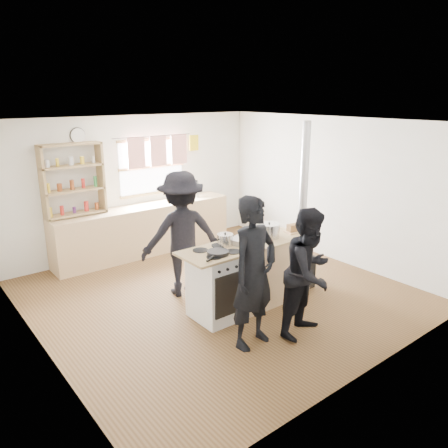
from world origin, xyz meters
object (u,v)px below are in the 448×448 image
at_px(roast_tray, 242,240).
at_px(person_near_right, 309,273).
at_px(bread_board, 295,229).
at_px(flue_heater, 301,247).
at_px(thermos, 196,189).
at_px(cooking_island, 251,273).
at_px(person_far, 182,234).
at_px(person_near_left, 254,273).
at_px(stockpot_counter, 269,230).
at_px(skillet_greens, 218,252).
at_px(stockpot_stove, 225,239).

height_order(roast_tray, person_near_right, person_near_right).
distance_m(bread_board, flue_heater, 0.39).
bearing_deg(thermos, bread_board, -94.54).
distance_m(thermos, cooking_island, 3.01).
bearing_deg(roast_tray, thermos, 67.26).
distance_m(thermos, person_near_right, 3.89).
relative_size(flue_heater, person_far, 1.37).
bearing_deg(flue_heater, roast_tray, 176.58).
xyz_separation_m(bread_board, person_near_left, (-1.43, -0.71, -0.08)).
relative_size(thermos, person_far, 0.17).
bearing_deg(bread_board, stockpot_counter, 172.98).
relative_size(bread_board, person_far, 0.17).
bearing_deg(cooking_island, flue_heater, -1.13).
xyz_separation_m(person_near_right, person_far, (-0.58, 1.90, 0.12)).
bearing_deg(person_near_left, cooking_island, 42.51).
relative_size(roast_tray, person_far, 0.22).
height_order(roast_tray, bread_board, bread_board).
bearing_deg(flue_heater, person_near_right, -133.82).
bearing_deg(thermos, flue_heater, -90.66).
xyz_separation_m(cooking_island, person_far, (-0.54, 0.91, 0.45)).
distance_m(skillet_greens, stockpot_stove, 0.37).
height_order(thermos, bread_board, thermos).
height_order(flue_heater, person_far, flue_heater).
relative_size(skillet_greens, person_far, 0.20).
relative_size(skillet_greens, person_near_right, 0.23).
bearing_deg(person_near_right, person_near_left, 150.24).
bearing_deg(cooking_island, stockpot_stove, 161.58).
relative_size(roast_tray, bread_board, 1.30).
bearing_deg(skillet_greens, stockpot_counter, 6.03).
bearing_deg(flue_heater, cooking_island, 178.87).
bearing_deg(person_near_left, flue_heater, 17.34).
height_order(thermos, stockpot_stove, thermos).
distance_m(stockpot_stove, person_near_left, 0.94).
bearing_deg(stockpot_counter, person_near_left, -141.72).
bearing_deg(bread_board, flue_heater, 11.62).
bearing_deg(roast_tray, cooking_island, -19.66).
xyz_separation_m(cooking_island, stockpot_counter, (0.32, -0.00, 0.56)).
height_order(bread_board, flue_heater, flue_heater).
bearing_deg(person_near_right, skillet_greens, 116.61).
relative_size(bread_board, flue_heater, 0.13).
xyz_separation_m(thermos, bread_board, (-0.22, -2.83, -0.08)).
xyz_separation_m(stockpot_stove, person_near_right, (0.41, -1.11, -0.21)).
bearing_deg(skillet_greens, thermos, 59.91).
bearing_deg(person_far, bread_board, 159.07).
height_order(skillet_greens, bread_board, bread_board).
bearing_deg(person_far, person_near_right, 122.37).
bearing_deg(stockpot_stove, cooking_island, -18.42).
height_order(thermos, stockpot_counter, thermos).
height_order(thermos, person_near_right, person_near_right).
relative_size(skillet_greens, flue_heater, 0.15).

